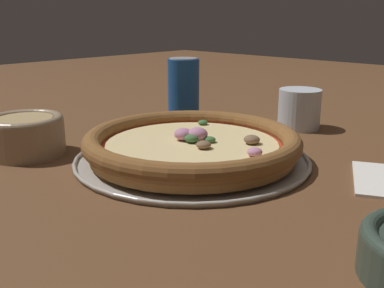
{
  "coord_description": "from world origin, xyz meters",
  "views": [
    {
      "loc": [
        0.44,
        -0.46,
        0.21
      ],
      "look_at": [
        0.0,
        0.0,
        0.03
      ],
      "focal_mm": 42.0,
      "sensor_mm": 36.0,
      "label": 1
    }
  ],
  "objects_px": {
    "pizza": "(192,144)",
    "bowl_near": "(26,133)",
    "drinking_cup": "(299,109)",
    "beverage_can": "(184,88)",
    "pizza_tray": "(192,158)"
  },
  "relations": [
    {
      "from": "bowl_near",
      "to": "drinking_cup",
      "type": "height_order",
      "value": "drinking_cup"
    },
    {
      "from": "pizza",
      "to": "beverage_can",
      "type": "bearing_deg",
      "value": 137.25
    },
    {
      "from": "beverage_can",
      "to": "pizza_tray",
      "type": "bearing_deg",
      "value": -42.8
    },
    {
      "from": "pizza_tray",
      "to": "drinking_cup",
      "type": "height_order",
      "value": "drinking_cup"
    },
    {
      "from": "pizza_tray",
      "to": "bowl_near",
      "type": "distance_m",
      "value": 0.26
    },
    {
      "from": "pizza",
      "to": "bowl_near",
      "type": "height_order",
      "value": "bowl_near"
    },
    {
      "from": "pizza",
      "to": "bowl_near",
      "type": "relative_size",
      "value": 2.75
    },
    {
      "from": "pizza_tray",
      "to": "bowl_near",
      "type": "height_order",
      "value": "bowl_near"
    },
    {
      "from": "drinking_cup",
      "to": "beverage_can",
      "type": "relative_size",
      "value": 0.64
    },
    {
      "from": "drinking_cup",
      "to": "beverage_can",
      "type": "height_order",
      "value": "beverage_can"
    },
    {
      "from": "bowl_near",
      "to": "drinking_cup",
      "type": "relative_size",
      "value": 1.47
    },
    {
      "from": "pizza",
      "to": "bowl_near",
      "type": "xyz_separation_m",
      "value": [
        -0.21,
        -0.15,
        0.01
      ]
    },
    {
      "from": "pizza_tray",
      "to": "pizza",
      "type": "distance_m",
      "value": 0.02
    },
    {
      "from": "pizza_tray",
      "to": "beverage_can",
      "type": "height_order",
      "value": "beverage_can"
    },
    {
      "from": "pizza",
      "to": "beverage_can",
      "type": "xyz_separation_m",
      "value": [
        -0.22,
        0.2,
        0.03
      ]
    }
  ]
}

